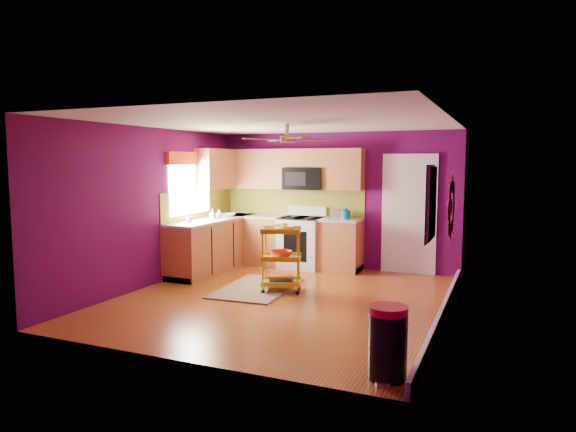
% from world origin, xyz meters
% --- Properties ---
extents(ground, '(5.00, 5.00, 0.00)m').
position_xyz_m(ground, '(0.00, 0.00, 0.00)').
color(ground, brown).
rests_on(ground, ground).
extents(room_envelope, '(4.54, 5.04, 2.52)m').
position_xyz_m(room_envelope, '(0.03, 0.00, 1.63)').
color(room_envelope, '#55094A').
rests_on(room_envelope, ground).
extents(lower_cabinets, '(2.81, 2.31, 0.94)m').
position_xyz_m(lower_cabinets, '(-1.35, 1.82, 0.43)').
color(lower_cabinets, '#965229').
rests_on(lower_cabinets, ground).
extents(electric_range, '(0.76, 0.66, 1.13)m').
position_xyz_m(electric_range, '(-0.55, 2.17, 0.48)').
color(electric_range, white).
rests_on(electric_range, ground).
extents(upper_cabinetry, '(2.80, 2.30, 1.26)m').
position_xyz_m(upper_cabinetry, '(-1.24, 2.17, 1.80)').
color(upper_cabinetry, '#965229').
rests_on(upper_cabinetry, ground).
extents(left_window, '(0.08, 1.35, 1.08)m').
position_xyz_m(left_window, '(-2.22, 1.05, 1.74)').
color(left_window, white).
rests_on(left_window, ground).
extents(panel_door, '(0.95, 0.11, 2.15)m').
position_xyz_m(panel_door, '(1.35, 2.47, 1.02)').
color(panel_door, white).
rests_on(panel_door, ground).
extents(right_wall_art, '(0.04, 2.74, 1.04)m').
position_xyz_m(right_wall_art, '(2.23, -0.34, 1.44)').
color(right_wall_art, black).
rests_on(right_wall_art, ground).
extents(ceiling_fan, '(1.01, 1.01, 0.26)m').
position_xyz_m(ceiling_fan, '(0.00, 0.20, 2.29)').
color(ceiling_fan, '#BF8C3F').
rests_on(ceiling_fan, ground).
extents(shag_rug, '(1.10, 1.70, 0.02)m').
position_xyz_m(shag_rug, '(-0.59, 0.41, 0.01)').
color(shag_rug, black).
rests_on(shag_rug, ground).
extents(rolling_cart, '(0.69, 0.59, 1.05)m').
position_xyz_m(rolling_cart, '(-0.18, 0.40, 0.54)').
color(rolling_cart, gold).
rests_on(rolling_cart, ground).
extents(trash_can, '(0.46, 0.46, 0.67)m').
position_xyz_m(trash_can, '(1.97, -2.10, 0.33)').
color(trash_can, black).
rests_on(trash_can, ground).
extents(teal_kettle, '(0.18, 0.18, 0.21)m').
position_xyz_m(teal_kettle, '(0.27, 2.21, 1.02)').
color(teal_kettle, '#126288').
rests_on(teal_kettle, lower_cabinets).
extents(toaster, '(0.22, 0.15, 0.18)m').
position_xyz_m(toaster, '(0.11, 2.22, 1.03)').
color(toaster, beige).
rests_on(toaster, lower_cabinets).
extents(soap_bottle_a, '(0.08, 0.08, 0.17)m').
position_xyz_m(soap_bottle_a, '(-1.96, 1.34, 1.03)').
color(soap_bottle_a, '#EA3F72').
rests_on(soap_bottle_a, lower_cabinets).
extents(soap_bottle_b, '(0.12, 0.12, 0.15)m').
position_xyz_m(soap_bottle_b, '(-1.92, 1.51, 1.02)').
color(soap_bottle_b, white).
rests_on(soap_bottle_b, lower_cabinets).
extents(counter_dish, '(0.25, 0.25, 0.06)m').
position_xyz_m(counter_dish, '(-1.86, 1.75, 0.97)').
color(counter_dish, white).
rests_on(counter_dish, lower_cabinets).
extents(counter_cup, '(0.13, 0.13, 0.10)m').
position_xyz_m(counter_cup, '(-2.02, 0.70, 0.99)').
color(counter_cup, white).
rests_on(counter_cup, lower_cabinets).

